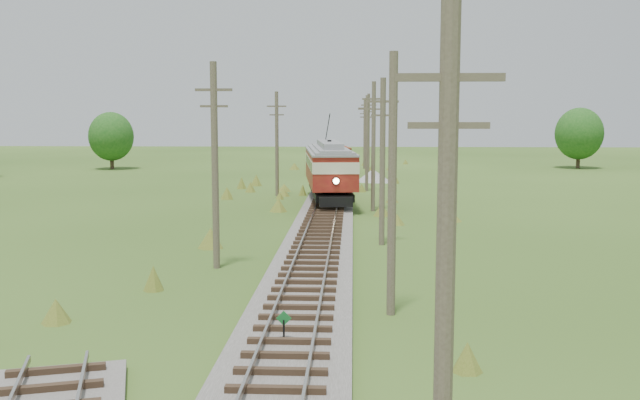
{
  "coord_description": "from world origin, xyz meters",
  "views": [
    {
      "loc": [
        1.8,
        -18.62,
        6.77
      ],
      "look_at": [
        0.0,
        19.95,
        2.1
      ],
      "focal_mm": 40.0,
      "sensor_mm": 36.0,
      "label": 1
    }
  ],
  "objects_px": {
    "gravel_pile": "(374,176)",
    "gondola": "(338,156)",
    "streetcar": "(329,166)",
    "switch_marker": "(284,325)"
  },
  "relations": [
    {
      "from": "streetcar",
      "to": "switch_marker",
      "type": "bearing_deg",
      "value": -96.05
    },
    {
      "from": "streetcar",
      "to": "gondola",
      "type": "relative_size",
      "value": 1.84
    },
    {
      "from": "switch_marker",
      "to": "gondola",
      "type": "xyz_separation_m",
      "value": [
        0.2,
        63.05,
        1.23
      ]
    },
    {
      "from": "switch_marker",
      "to": "gravel_pile",
      "type": "bearing_deg",
      "value": 85.38
    },
    {
      "from": "gravel_pile",
      "to": "switch_marker",
      "type": "bearing_deg",
      "value": -94.62
    },
    {
      "from": "gravel_pile",
      "to": "gondola",
      "type": "bearing_deg",
      "value": 108.53
    },
    {
      "from": "switch_marker",
      "to": "gondola",
      "type": "distance_m",
      "value": 63.07
    },
    {
      "from": "switch_marker",
      "to": "streetcar",
      "type": "bearing_deg",
      "value": 89.66
    },
    {
      "from": "gondola",
      "to": "gravel_pile",
      "type": "distance_m",
      "value": 12.47
    },
    {
      "from": "streetcar",
      "to": "gravel_pile",
      "type": "bearing_deg",
      "value": 71.65
    }
  ]
}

